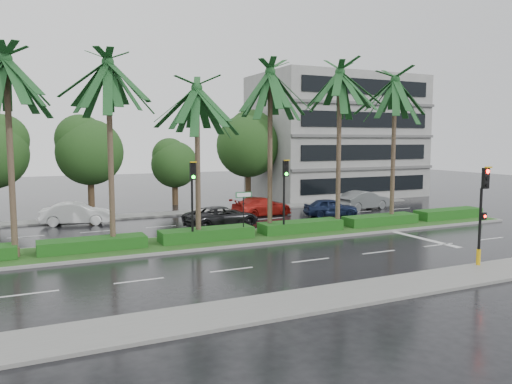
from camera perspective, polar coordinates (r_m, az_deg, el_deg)
name	(u,v)px	position (r m, az deg, el deg)	size (l,w,h in m)	color
ground	(263,241)	(27.98, 0.86, -5.62)	(120.00, 120.00, 0.00)	black
near_sidewalk	(384,289)	(19.60, 14.37, -10.66)	(40.00, 2.40, 0.12)	slate
far_sidewalk	(195,212)	(38.94, -6.96, -2.30)	(40.00, 2.00, 0.12)	slate
median	(256,236)	(28.84, -0.02, -5.10)	(36.00, 4.00, 0.15)	gray
hedge	(256,230)	(28.78, -0.02, -4.38)	(35.20, 1.40, 0.60)	#174B15
lane_markings	(314,238)	(29.06, 6.64, -5.21)	(34.00, 13.06, 0.01)	silver
palm_row	(235,85)	(27.98, -2.40, 12.09)	(26.30, 4.20, 10.33)	#3F3024
signal_near	(482,212)	(23.84, 24.44, -2.06)	(0.34, 0.45, 4.36)	black
signal_median_left	(193,190)	(26.31, -7.26, 0.21)	(0.34, 0.42, 4.36)	black
signal_median_right	(285,186)	(28.49, 3.32, 0.68)	(0.34, 0.42, 4.36)	black
street_sign	(244,203)	(27.64, -1.43, -1.29)	(0.95, 0.09, 2.60)	black
bg_trees	(173,149)	(43.86, -9.50, 4.92)	(33.06, 5.85, 8.45)	#3C291B
building	(336,136)	(51.59, 9.08, 6.29)	(16.00, 10.00, 12.00)	gray
car_white	(76,214)	(35.32, -19.85, -2.34)	(4.49, 1.56, 1.48)	white
car_darkgrey	(222,217)	(32.26, -3.94, -2.84)	(4.96, 2.29, 1.38)	black
car_red	(262,207)	(37.05, 0.68, -1.68)	(4.80, 1.95, 1.39)	#A81812
car_blue	(331,207)	(37.24, 8.53, -1.74)	(3.94, 1.58, 1.34)	#152041
car_grey	(364,200)	(41.41, 12.21, -0.92)	(4.63, 1.61, 1.53)	#5A5D5F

